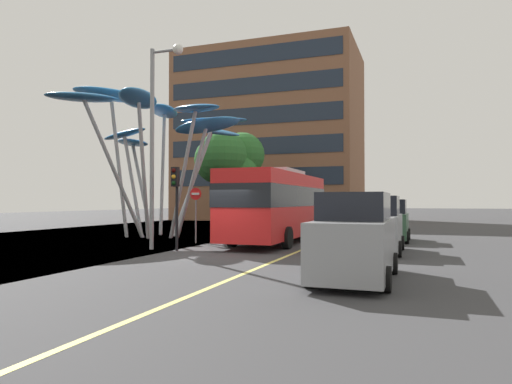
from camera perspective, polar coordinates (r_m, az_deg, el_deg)
The scene contains 13 objects.
ground at distance 17.85m, azimuth -7.58°, elevation -7.88°, with size 120.00×240.00×0.10m.
red_bus at distance 22.75m, azimuth 2.76°, elevation -1.33°, with size 2.86×10.35×3.60m.
leaf_sculpture at distance 27.36m, azimuth -11.95°, elevation 8.30°, with size 10.10×11.50×8.73m.
traffic_light_kerb_near at distance 19.12m, azimuth -9.97°, elevation 0.24°, with size 0.28×0.42×3.45m.
traffic_light_kerb_far at distance 24.09m, azimuth -4.03°, elevation -0.21°, with size 0.28×0.42×3.36m.
car_parked_near at distance 12.21m, azimuth 12.25°, elevation -5.72°, with size 1.96×4.51×2.27m.
car_parked_mid at distance 18.89m, azimuth 14.92°, elevation -4.12°, with size 1.91×4.25×2.25m.
car_parked_far at distance 24.41m, azimuth 16.15°, elevation -3.55°, with size 2.07×3.93×2.13m.
street_lamp at distance 20.08m, azimuth -12.07°, elevation 8.50°, with size 1.55×0.44×8.64m.
tree_pavement_near at distance 37.46m, azimuth -3.43°, elevation 3.92°, with size 5.87×5.83×7.72m.
tree_pavement_far at distance 51.68m, azimuth 1.71°, elevation 2.86°, with size 5.25×5.66×8.13m.
no_entry_sign at distance 22.55m, azimuth -7.51°, elevation -1.78°, with size 0.60×0.12×2.70m.
backdrop_building at distance 52.11m, azimuth 1.87°, elevation 6.83°, with size 19.38×11.97×18.52m.
Camera 1 is at (7.55, -15.73, 2.06)m, focal length 32.12 mm.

